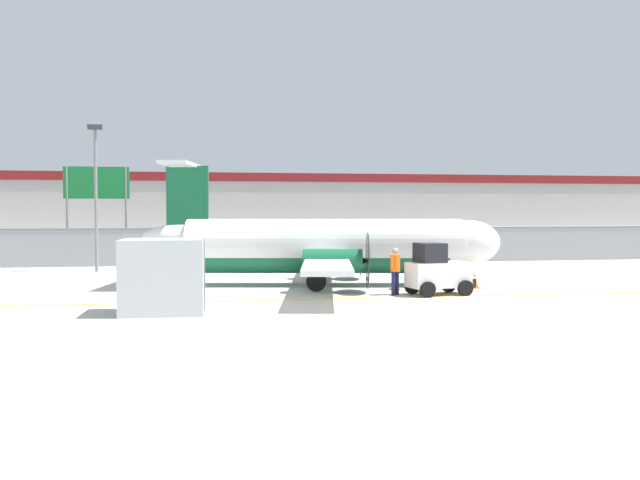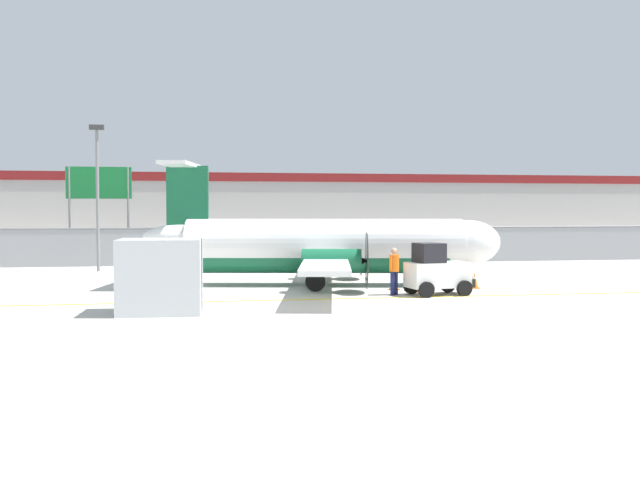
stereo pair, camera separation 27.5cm
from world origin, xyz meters
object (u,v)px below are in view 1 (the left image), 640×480
Objects in this scene: parked_car_4 at (273,242)px; parked_car_7 at (470,242)px; traffic_cone_far_left at (475,280)px; parked_car_6 at (376,237)px; parked_car_2 at (159,241)px; cargo_container at (163,276)px; highway_sign at (97,191)px; commuter_airplane at (331,246)px; ground_crew_worker at (395,269)px; parked_car_1 at (100,245)px; parked_car_3 at (212,240)px; traffic_cone_near_left at (423,284)px; parked_car_0 at (41,243)px; baggage_tug at (437,271)px; parked_car_5 at (334,241)px; traffic_cone_near_right at (395,282)px; apron_light_pole at (96,185)px.

parked_car_7 is (13.30, -2.03, 0.00)m from parked_car_4.
traffic_cone_far_left is 30.23m from parked_car_6.
parked_car_2 and parked_car_4 have the same top height.
cargo_container reaches higher than parked_car_4.
traffic_cone_far_left is 0.12× the size of highway_sign.
traffic_cone_far_left is (11.72, 4.74, -0.79)m from cargo_container.
commuter_airplane is 9.43× the size of ground_crew_worker.
parked_car_3 is at bearing 36.51° from parked_car_1.
traffic_cone_near_left is 30.26m from parked_car_0.
baggage_tug is 23.96m from parked_car_4.
commuter_airplane reaches higher than parked_car_5.
highway_sign is (-12.97, 15.51, 3.83)m from traffic_cone_near_right.
traffic_cone_far_left is at bearing -90.51° from parked_car_6.
parked_car_6 is at bearing 68.50° from cargo_container.
parked_car_0 is at bearing 127.07° from traffic_cone_near_right.
ground_crew_worker is 27.12m from parked_car_3.
traffic_cone_near_left is at bearing -123.55° from parked_car_7.
parked_car_7 is at bearing -11.80° from parked_car_4.
cargo_container is at bearing -79.99° from parked_car_1.
parked_car_6 is (13.38, 5.09, 0.00)m from parked_car_3.
cargo_container is at bearing -150.84° from traffic_cone_near_right.
parked_car_7 is at bearing -67.59° from ground_crew_worker.
parked_car_1 is at bearing 133.24° from commuter_airplane.
ground_crew_worker is at bearing -125.53° from parked_car_7.
parked_car_5 is (19.69, 0.10, 0.00)m from parked_car_0.
traffic_cone_near_left is 1.00× the size of traffic_cone_far_left.
traffic_cone_far_left is (2.43, 0.95, 0.00)m from traffic_cone_near_left.
traffic_cone_near_right is at bearing 179.93° from traffic_cone_far_left.
traffic_cone_far_left is at bearing 24.61° from cargo_container.
cargo_container is at bearing -75.77° from apron_light_pole.
baggage_tug is 3.87× the size of traffic_cone_far_left.
traffic_cone_near_right is 0.15× the size of parked_car_0.
traffic_cone_far_left is 19.17m from apron_light_pole.
parked_car_6 is at bearing 70.24° from baggage_tug.
parked_car_2 is 1.02× the size of parked_car_4.
traffic_cone_far_left is at bearing 21.24° from traffic_cone_near_left.
parked_car_5 is at bearing 86.67° from traffic_cone_near_left.
parked_car_0 and parked_car_2 have the same top height.
traffic_cone_near_right is at bearing 31.76° from cargo_container.
parked_car_0 is 11.29m from parked_car_3.
commuter_airplane is 9.35m from cargo_container.
traffic_cone_near_right is 0.15× the size of parked_car_3.
traffic_cone_far_left is at bearing -0.07° from traffic_cone_near_right.
parked_car_7 is (13.12, 17.76, -0.71)m from commuter_airplane.
parked_car_3 is 0.97× the size of parked_car_7.
ground_crew_worker is at bearing -53.83° from highway_sign.
parked_car_2 is at bearing 1.96° from parked_car_0.
cargo_container is at bearing -172.22° from baggage_tug.
highway_sign reaches higher than parked_car_7.
parked_car_3 is at bearing 104.30° from traffic_cone_near_right.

